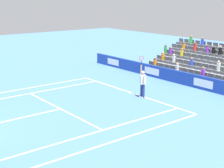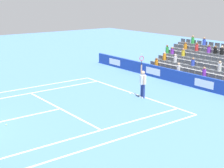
{
  "view_description": "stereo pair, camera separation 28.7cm",
  "coord_description": "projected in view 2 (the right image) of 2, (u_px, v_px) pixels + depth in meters",
  "views": [
    {
      "loc": [
        -16.6,
        2.81,
        6.36
      ],
      "look_at": [
        -0.63,
        -9.71,
        1.1
      ],
      "focal_mm": 54.48,
      "sensor_mm": 36.0,
      "label": 1
    },
    {
      "loc": [
        -16.77,
        2.59,
        6.36
      ],
      "look_at": [
        -0.63,
        -9.71,
        1.1
      ],
      "focal_mm": 54.48,
      "sensor_mm": 36.0,
      "label": 2
    }
  ],
  "objects": [
    {
      "name": "stadium_stand",
      "position": [
        207.0,
        67.0,
        27.52
      ],
      "size": [
        8.68,
        4.75,
        3.01
      ],
      "color": "gray",
      "rests_on": "ground"
    },
    {
      "name": "line_singles_sideline_left",
      "position": [
        24.0,
        94.0,
        22.68
      ],
      "size": [
        0.1,
        11.89,
        0.01
      ],
      "primitive_type": "cube",
      "color": "white",
      "rests_on": "ground"
    },
    {
      "name": "line_centre_mark",
      "position": [
        131.0,
        93.0,
        22.94
      ],
      "size": [
        0.1,
        0.2,
        0.01
      ],
      "primitive_type": "cube",
      "color": "white",
      "rests_on": "ground"
    },
    {
      "name": "loose_tennis_ball",
      "position": [
        6.0,
        125.0,
        17.21
      ],
      "size": [
        0.07,
        0.07,
        0.07
      ],
      "primitive_type": "sphere",
      "color": "#D1E533",
      "rests_on": "ground"
    },
    {
      "name": "line_doubles_sideline_right",
      "position": [
        111.0,
        142.0,
        15.29
      ],
      "size": [
        0.1,
        11.89,
        0.01
      ],
      "primitive_type": "cube",
      "color": "white",
      "rests_on": "ground"
    },
    {
      "name": "tennis_player",
      "position": [
        143.0,
        83.0,
        21.68
      ],
      "size": [
        0.51,
        0.4,
        2.85
      ],
      "color": "navy",
      "rests_on": "ground"
    },
    {
      "name": "sponsor_barrier",
      "position": [
        177.0,
        77.0,
        25.51
      ],
      "size": [
        20.23,
        0.22,
        0.96
      ],
      "color": "#193899",
      "rests_on": "ground"
    },
    {
      "name": "line_baseline",
      "position": [
        132.0,
        93.0,
        23.0
      ],
      "size": [
        10.97,
        0.1,
        0.01
      ],
      "primitive_type": "cube",
      "color": "white",
      "rests_on": "ground"
    },
    {
      "name": "line_service",
      "position": [
        60.0,
        109.0,
        19.78
      ],
      "size": [
        8.23,
        0.1,
        0.01
      ],
      "primitive_type": "cube",
      "color": "white",
      "rests_on": "ground"
    },
    {
      "name": "line_singles_sideline_right",
      "position": [
        94.0,
        132.0,
        16.34
      ],
      "size": [
        0.1,
        11.89,
        0.01
      ],
      "primitive_type": "cube",
      "color": "white",
      "rests_on": "ground"
    },
    {
      "name": "line_centre_service",
      "position": [
        7.0,
        120.0,
        17.9
      ],
      "size": [
        0.1,
        6.4,
        0.01
      ],
      "primitive_type": "cube",
      "color": "white",
      "rests_on": "ground"
    },
    {
      "name": "line_doubles_sideline_left",
      "position": [
        16.0,
        90.0,
        23.74
      ],
      "size": [
        0.1,
        11.89,
        0.01
      ],
      "primitive_type": "cube",
      "color": "white",
      "rests_on": "ground"
    }
  ]
}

